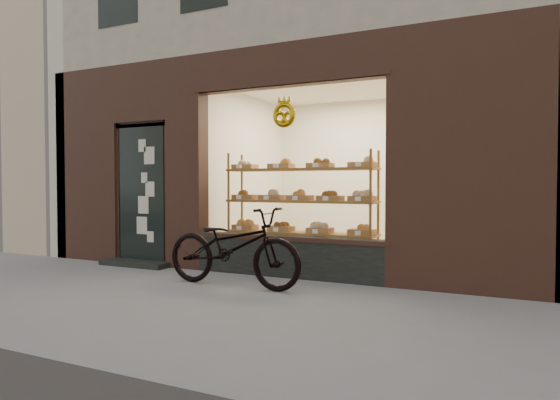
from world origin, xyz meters
The scene contains 4 objects.
ground centered at (0.00, 0.00, 0.00)m, with size 90.00×90.00×0.00m, color slate.
neighbor_left centered at (-9.60, 5.50, 4.50)m, with size 12.00×7.00×9.00m, color beige.
display_shelf centered at (0.45, 2.55, 0.87)m, with size 2.20×0.45×1.70m.
bicycle centered at (0.12, 1.25, 0.48)m, with size 0.64×1.85×0.97m, color black.
Camera 1 is at (3.28, -3.92, 1.25)m, focal length 32.00 mm.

